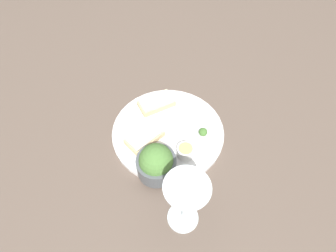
# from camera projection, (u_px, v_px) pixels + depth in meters

# --- Properties ---
(ground_plane) EXTENTS (4.00, 4.00, 0.00)m
(ground_plane) POSITION_uv_depth(u_px,v_px,m) (168.00, 133.00, 0.78)
(ground_plane) COLOR brown
(dinner_plate) EXTENTS (0.33, 0.33, 0.01)m
(dinner_plate) POSITION_uv_depth(u_px,v_px,m) (168.00, 131.00, 0.77)
(dinner_plate) COLOR white
(dinner_plate) RESTS_ON ground_plane
(salad_bowl) EXTENTS (0.10, 0.10, 0.10)m
(salad_bowl) POSITION_uv_depth(u_px,v_px,m) (156.00, 163.00, 0.65)
(salad_bowl) COLOR #4C5156
(salad_bowl) RESTS_ON dinner_plate
(sauce_ramekin) EXTENTS (0.05, 0.05, 0.03)m
(sauce_ramekin) POSITION_uv_depth(u_px,v_px,m) (185.00, 151.00, 0.70)
(sauce_ramekin) COLOR white
(sauce_ramekin) RESTS_ON dinner_plate
(cheese_toast_near) EXTENTS (0.12, 0.09, 0.03)m
(cheese_toast_near) POSITION_uv_depth(u_px,v_px,m) (145.00, 137.00, 0.73)
(cheese_toast_near) COLOR #D1B27F
(cheese_toast_near) RESTS_ON dinner_plate
(cheese_toast_far) EXTENTS (0.12, 0.11, 0.03)m
(cheese_toast_far) POSITION_uv_depth(u_px,v_px,m) (156.00, 103.00, 0.81)
(cheese_toast_far) COLOR #D1B27F
(cheese_toast_far) RESTS_ON dinner_plate
(wine_glass) EXTENTS (0.09, 0.09, 0.18)m
(wine_glass) POSITION_uv_depth(u_px,v_px,m) (186.00, 197.00, 0.52)
(wine_glass) COLOR silver
(wine_glass) RESTS_ON ground_plane
(garnish) EXTENTS (0.02, 0.02, 0.02)m
(garnish) POSITION_uv_depth(u_px,v_px,m) (203.00, 132.00, 0.75)
(garnish) COLOR #477533
(garnish) RESTS_ON dinner_plate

